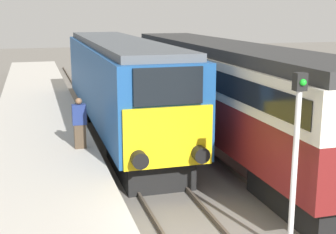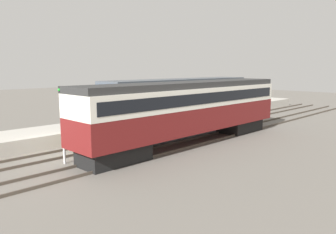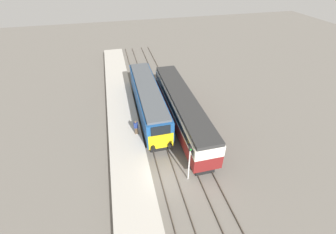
{
  "view_description": "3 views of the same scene",
  "coord_description": "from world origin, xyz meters",
  "px_view_note": "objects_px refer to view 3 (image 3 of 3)",
  "views": [
    {
      "loc": [
        -3.38,
        -8.6,
        5.16
      ],
      "look_at": [
        0.0,
        3.05,
        2.39
      ],
      "focal_mm": 50.0,
      "sensor_mm": 36.0,
      "label": 1
    },
    {
      "loc": [
        16.78,
        -8.37,
        4.86
      ],
      "look_at": [
        1.7,
        7.05,
        1.6
      ],
      "focal_mm": 35.0,
      "sensor_mm": 36.0,
      "label": 2
    },
    {
      "loc": [
        -3.23,
        -12.83,
        16.68
      ],
      "look_at": [
        1.7,
        7.05,
        1.6
      ],
      "focal_mm": 24.0,
      "sensor_mm": 36.0,
      "label": 3
    }
  ],
  "objects_px": {
    "signal_post": "(189,161)",
    "passenger_carriage": "(182,108)",
    "locomotive": "(148,100)",
    "person_on_platform": "(136,127)"
  },
  "relations": [
    {
      "from": "passenger_carriage",
      "to": "person_on_platform",
      "type": "bearing_deg",
      "value": -165.99
    },
    {
      "from": "signal_post",
      "to": "locomotive",
      "type": "bearing_deg",
      "value": 98.99
    },
    {
      "from": "locomotive",
      "to": "signal_post",
      "type": "height_order",
      "value": "locomotive"
    },
    {
      "from": "signal_post",
      "to": "passenger_carriage",
      "type": "bearing_deg",
      "value": 77.73
    },
    {
      "from": "locomotive",
      "to": "signal_post",
      "type": "bearing_deg",
      "value": -81.01
    },
    {
      "from": "person_on_platform",
      "to": "locomotive",
      "type": "bearing_deg",
      "value": 64.27
    },
    {
      "from": "passenger_carriage",
      "to": "signal_post",
      "type": "xyz_separation_m",
      "value": [
        -1.7,
        -7.82,
        -0.05
      ]
    },
    {
      "from": "person_on_platform",
      "to": "signal_post",
      "type": "bearing_deg",
      "value": -59.7
    },
    {
      "from": "passenger_carriage",
      "to": "signal_post",
      "type": "bearing_deg",
      "value": -102.27
    },
    {
      "from": "passenger_carriage",
      "to": "person_on_platform",
      "type": "height_order",
      "value": "passenger_carriage"
    }
  ]
}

